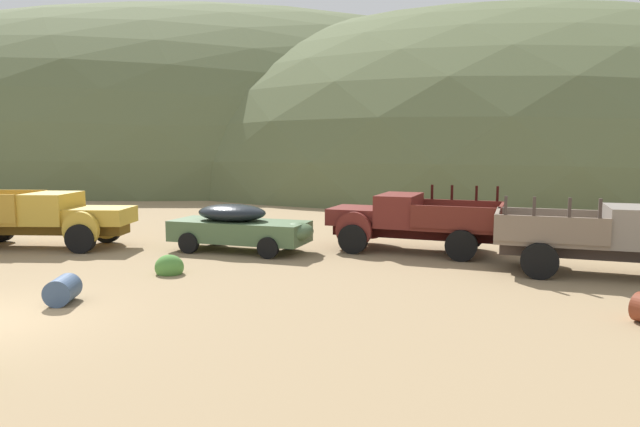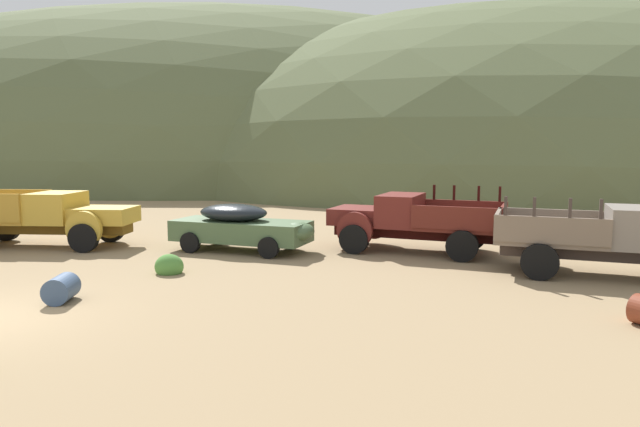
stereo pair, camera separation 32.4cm
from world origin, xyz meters
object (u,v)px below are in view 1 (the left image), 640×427
truck_oxblood (403,221)px  oil_drum_by_truck (63,290)px  truck_faded_yellow (48,218)px  truck_primer_gray (628,240)px  car_weathered_green (243,227)px

truck_oxblood → oil_drum_by_truck: bearing=58.3°
truck_faded_yellow → truck_primer_gray: size_ratio=1.06×
truck_primer_gray → oil_drum_by_truck: 14.13m
truck_oxblood → truck_primer_gray: size_ratio=0.97×
truck_oxblood → oil_drum_by_truck: size_ratio=6.53×
truck_oxblood → truck_primer_gray: same height
oil_drum_by_truck → car_weathered_green: bearing=67.8°
truck_faded_yellow → oil_drum_by_truck: (4.20, -6.76, -0.72)m
oil_drum_by_truck → truck_primer_gray: bearing=15.1°
car_weathered_green → truck_primer_gray: (10.97, -2.84, 0.18)m
truck_faded_yellow → oil_drum_by_truck: size_ratio=7.17×
truck_faded_yellow → car_weathered_green: truck_faded_yellow is taller
truck_faded_yellow → truck_primer_gray: truck_primer_gray is taller
truck_faded_yellow → truck_oxblood: size_ratio=1.10×
truck_primer_gray → oil_drum_by_truck: size_ratio=6.75×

